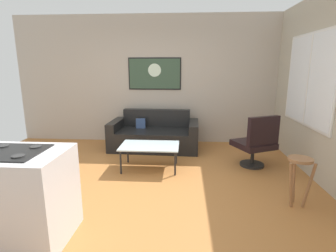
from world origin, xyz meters
TOP-DOWN VIEW (x-y plane):
  - ground at (0.00, 0.00)m, footprint 6.40×6.40m
  - back_wall at (0.00, 2.42)m, footprint 6.40×0.05m
  - right_wall at (2.62, 0.30)m, footprint 0.05×6.40m
  - couch at (-0.02, 1.84)m, footprint 1.85×0.95m
  - coffee_table at (0.04, 0.69)m, footprint 0.97×0.62m
  - armchair at (1.84, 0.87)m, footprint 0.78×0.76m
  - bar_stool at (2.02, -0.39)m, footprint 0.33×0.33m
  - wall_painting at (-0.07, 2.38)m, footprint 1.17×0.03m
  - window at (2.59, 0.90)m, footprint 0.03×1.66m

SIDE VIEW (x-z plane):
  - ground at x=0.00m, z-range -0.04..0.00m
  - couch at x=-0.02m, z-range -0.12..0.66m
  - coffee_table at x=0.04m, z-range 0.17..0.59m
  - armchair at x=1.84m, z-range -0.01..0.91m
  - bar_stool at x=2.02m, z-range 0.16..0.78m
  - back_wall at x=0.00m, z-range 0.00..2.80m
  - right_wall at x=2.62m, z-range 0.00..2.80m
  - window at x=2.59m, z-range 0.75..2.23m
  - wall_painting at x=-0.07m, z-range 1.19..1.89m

